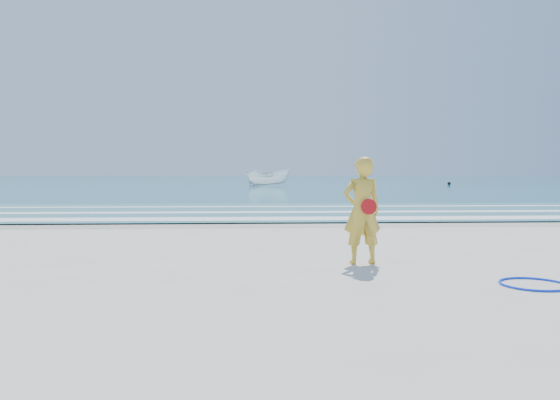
{
  "coord_description": "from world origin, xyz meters",
  "views": [
    {
      "loc": [
        0.17,
        -7.66,
        1.61
      ],
      "look_at": [
        0.79,
        4.0,
        1.0
      ],
      "focal_mm": 35.0,
      "sensor_mm": 36.0,
      "label": 1
    }
  ],
  "objects": [
    {
      "name": "ground",
      "position": [
        0.0,
        0.0,
        0.0
      ],
      "size": [
        400.0,
        400.0,
        0.0
      ],
      "primitive_type": "plane",
      "color": "silver",
      "rests_on": "ground"
    },
    {
      "name": "wet_sand",
      "position": [
        0.0,
        9.0,
        0.0
      ],
      "size": [
        400.0,
        2.4,
        0.0
      ],
      "primitive_type": "cube",
      "color": "#B2A893",
      "rests_on": "ground"
    },
    {
      "name": "ocean",
      "position": [
        0.0,
        105.0,
        0.02
      ],
      "size": [
        400.0,
        190.0,
        0.04
      ],
      "primitive_type": "cube",
      "color": "#19727F",
      "rests_on": "ground"
    },
    {
      "name": "shallow",
      "position": [
        0.0,
        14.0,
        0.04
      ],
      "size": [
        400.0,
        10.0,
        0.01
      ],
      "primitive_type": "cube",
      "color": "#59B7AD",
      "rests_on": "ocean"
    },
    {
      "name": "foam_near",
      "position": [
        0.0,
        10.3,
        0.05
      ],
      "size": [
        400.0,
        1.4,
        0.01
      ],
      "primitive_type": "cube",
      "color": "white",
      "rests_on": "shallow"
    },
    {
      "name": "foam_mid",
      "position": [
        0.0,
        13.2,
        0.05
      ],
      "size": [
        400.0,
        0.9,
        0.01
      ],
      "primitive_type": "cube",
      "color": "white",
      "rests_on": "shallow"
    },
    {
      "name": "foam_far",
      "position": [
        0.0,
        16.5,
        0.05
      ],
      "size": [
        400.0,
        0.6,
        0.01
      ],
      "primitive_type": "cube",
      "color": "white",
      "rests_on": "shallow"
    },
    {
      "name": "hoop",
      "position": [
        4.17,
        -0.22,
        0.02
      ],
      "size": [
        1.13,
        1.13,
        0.03
      ],
      "primitive_type": "torus",
      "rotation": [
        0.0,
        0.0,
        0.24
      ],
      "color": "#0E36FF",
      "rests_on": "ground"
    },
    {
      "name": "boat",
      "position": [
        2.03,
        51.27,
        0.97
      ],
      "size": [
        5.04,
        2.5,
        1.87
      ],
      "primitive_type": "imported",
      "rotation": [
        0.0,
        0.0,
        1.72
      ],
      "color": "white",
      "rests_on": "ocean"
    },
    {
      "name": "buoy",
      "position": [
        22.95,
        53.97,
        0.24
      ],
      "size": [
        0.39,
        0.39,
        0.39
      ],
      "primitive_type": "sphere",
      "color": "black",
      "rests_on": "ocean"
    },
    {
      "name": "woman",
      "position": [
        2.1,
        1.71,
        0.93
      ],
      "size": [
        0.73,
        0.53,
        1.86
      ],
      "color": "gold",
      "rests_on": "ground"
    }
  ]
}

